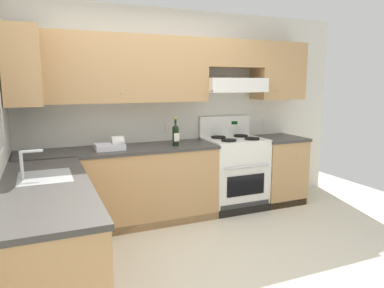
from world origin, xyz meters
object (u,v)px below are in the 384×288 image
at_px(stove, 234,172).
at_px(bowl, 110,148).
at_px(wine_bottle, 176,134).
at_px(paper_towel_roll, 117,142).

height_order(stove, bowl, stove).
height_order(stove, wine_bottle, wine_bottle).
bearing_deg(wine_bottle, stove, 6.54).
relative_size(stove, paper_towel_roll, 8.57).
bearing_deg(paper_towel_roll, stove, -1.78).
distance_m(stove, paper_towel_roll, 1.60).
bearing_deg(paper_towel_roll, wine_bottle, -12.49).
distance_m(stove, wine_bottle, 1.03).
relative_size(stove, wine_bottle, 3.55).
bearing_deg(wine_bottle, paper_towel_roll, 167.51).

